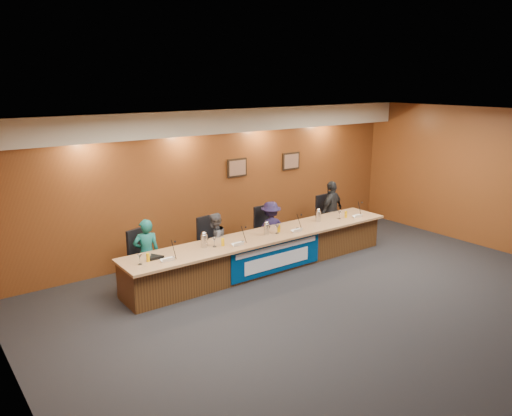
# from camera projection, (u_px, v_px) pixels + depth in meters

# --- Properties ---
(floor) EXTENTS (10.00, 10.00, 0.00)m
(floor) POSITION_uv_depth(u_px,v_px,m) (350.00, 310.00, 8.46)
(floor) COLOR black
(floor) RESTS_ON ground
(ceiling) EXTENTS (10.00, 8.00, 0.04)m
(ceiling) POSITION_uv_depth(u_px,v_px,m) (360.00, 120.00, 7.65)
(ceiling) COLOR silver
(ceiling) RESTS_ON wall_back
(wall_back) EXTENTS (10.00, 0.04, 3.20)m
(wall_back) POSITION_uv_depth(u_px,v_px,m) (222.00, 180.00, 11.17)
(wall_back) COLOR brown
(wall_back) RESTS_ON floor
(wall_left) EXTENTS (0.04, 8.00, 3.20)m
(wall_left) POSITION_uv_depth(u_px,v_px,m) (23.00, 298.00, 5.19)
(wall_left) COLOR brown
(wall_left) RESTS_ON floor
(wall_right) EXTENTS (0.04, 8.00, 3.20)m
(wall_right) POSITION_uv_depth(u_px,v_px,m) (512.00, 183.00, 10.92)
(wall_right) COLOR brown
(wall_right) RESTS_ON floor
(soffit) EXTENTS (10.00, 0.50, 0.50)m
(soffit) POSITION_uv_depth(u_px,v_px,m) (227.00, 120.00, 10.64)
(soffit) COLOR beige
(soffit) RESTS_ON wall_back
(dais_body) EXTENTS (6.00, 0.80, 0.70)m
(dais_body) POSITION_uv_depth(u_px,v_px,m) (265.00, 252.00, 10.24)
(dais_body) COLOR #4A2B13
(dais_body) RESTS_ON floor
(dais_top) EXTENTS (6.10, 0.95, 0.05)m
(dais_top) POSITION_uv_depth(u_px,v_px,m) (266.00, 236.00, 10.11)
(dais_top) COLOR #9F724A
(dais_top) RESTS_ON dais_body
(banner) EXTENTS (2.20, 0.02, 0.65)m
(banner) POSITION_uv_depth(u_px,v_px,m) (277.00, 257.00, 9.91)
(banner) COLOR navy
(banner) RESTS_ON dais_body
(banner_text_upper) EXTENTS (2.00, 0.01, 0.10)m
(banner_text_upper) POSITION_uv_depth(u_px,v_px,m) (278.00, 247.00, 9.85)
(banner_text_upper) COLOR silver
(banner_text_upper) RESTS_ON banner
(banner_text_lower) EXTENTS (1.60, 0.01, 0.28)m
(banner_text_lower) POSITION_uv_depth(u_px,v_px,m) (278.00, 261.00, 9.92)
(banner_text_lower) COLOR silver
(banner_text_lower) RESTS_ON banner
(wall_photo_left) EXTENTS (0.52, 0.04, 0.42)m
(wall_photo_left) POSITION_uv_depth(u_px,v_px,m) (237.00, 168.00, 11.32)
(wall_photo_left) COLOR black
(wall_photo_left) RESTS_ON wall_back
(wall_photo_right) EXTENTS (0.52, 0.04, 0.42)m
(wall_photo_right) POSITION_uv_depth(u_px,v_px,m) (291.00, 161.00, 12.23)
(wall_photo_right) COLOR black
(wall_photo_right) RESTS_ON wall_back
(panelist_a) EXTENTS (0.55, 0.44, 1.33)m
(panelist_a) POSITION_uv_depth(u_px,v_px,m) (147.00, 254.00, 9.26)
(panelist_a) COLOR #105550
(panelist_a) RESTS_ON floor
(panelist_b) EXTENTS (0.72, 0.66, 1.20)m
(panelist_b) POSITION_uv_depth(u_px,v_px,m) (215.00, 242.00, 10.13)
(panelist_b) COLOR #4B4B50
(panelist_b) RESTS_ON floor
(panelist_c) EXTENTS (0.88, 0.64, 1.23)m
(panelist_c) POSITION_uv_depth(u_px,v_px,m) (271.00, 229.00, 10.95)
(panelist_c) COLOR #181232
(panelist_c) RESTS_ON floor
(panelist_d) EXTENTS (0.92, 0.57, 1.46)m
(panelist_d) POSITION_uv_depth(u_px,v_px,m) (332.00, 211.00, 11.98)
(panelist_d) COLOR black
(panelist_d) RESTS_ON floor
(office_chair_a) EXTENTS (0.60, 0.60, 0.08)m
(office_chair_a) POSITION_uv_depth(u_px,v_px,m) (145.00, 261.00, 9.38)
(office_chair_a) COLOR black
(office_chair_a) RESTS_ON floor
(office_chair_b) EXTENTS (0.54, 0.54, 0.08)m
(office_chair_b) POSITION_uv_depth(u_px,v_px,m) (212.00, 246.00, 10.24)
(office_chair_b) COLOR black
(office_chair_b) RESTS_ON floor
(office_chair_c) EXTENTS (0.51, 0.51, 0.08)m
(office_chair_c) POSITION_uv_depth(u_px,v_px,m) (268.00, 234.00, 11.06)
(office_chair_c) COLOR black
(office_chair_c) RESTS_ON floor
(office_chair_d) EXTENTS (0.51, 0.51, 0.08)m
(office_chair_d) POSITION_uv_depth(u_px,v_px,m) (328.00, 220.00, 12.13)
(office_chair_d) COLOR black
(office_chair_d) RESTS_ON floor
(nameplate_a) EXTENTS (0.24, 0.08, 0.10)m
(nameplate_a) POSITION_uv_depth(u_px,v_px,m) (168.00, 259.00, 8.59)
(nameplate_a) COLOR white
(nameplate_a) RESTS_ON dais_top
(microphone_a) EXTENTS (0.07, 0.07, 0.02)m
(microphone_a) POSITION_uv_depth(u_px,v_px,m) (173.00, 257.00, 8.78)
(microphone_a) COLOR black
(microphone_a) RESTS_ON dais_top
(juice_glass_a) EXTENTS (0.06, 0.06, 0.15)m
(juice_glass_a) POSITION_uv_depth(u_px,v_px,m) (148.00, 257.00, 8.59)
(juice_glass_a) COLOR #E0A505
(juice_glass_a) RESTS_ON dais_top
(water_glass_a) EXTENTS (0.08, 0.08, 0.18)m
(water_glass_a) POSITION_uv_depth(u_px,v_px,m) (140.00, 259.00, 8.45)
(water_glass_a) COLOR silver
(water_glass_a) RESTS_ON dais_top
(nameplate_b) EXTENTS (0.24, 0.08, 0.10)m
(nameplate_b) POSITION_uv_depth(u_px,v_px,m) (239.00, 244.00, 9.40)
(nameplate_b) COLOR white
(nameplate_b) RESTS_ON dais_top
(microphone_b) EXTENTS (0.07, 0.07, 0.02)m
(microphone_b) POSITION_uv_depth(u_px,v_px,m) (243.00, 242.00, 9.62)
(microphone_b) COLOR black
(microphone_b) RESTS_ON dais_top
(juice_glass_b) EXTENTS (0.06, 0.06, 0.15)m
(juice_glass_b) POSITION_uv_depth(u_px,v_px,m) (223.00, 242.00, 9.40)
(juice_glass_b) COLOR #E0A505
(juice_glass_b) RESTS_ON dais_top
(water_glass_b) EXTENTS (0.08, 0.08, 0.18)m
(water_glass_b) POSITION_uv_depth(u_px,v_px,m) (214.00, 242.00, 9.35)
(water_glass_b) COLOR silver
(water_glass_b) RESTS_ON dais_top
(nameplate_c) EXTENTS (0.24, 0.08, 0.10)m
(nameplate_c) POSITION_uv_depth(u_px,v_px,m) (298.00, 230.00, 10.25)
(nameplate_c) COLOR white
(nameplate_c) RESTS_ON dais_top
(microphone_c) EXTENTS (0.07, 0.07, 0.02)m
(microphone_c) POSITION_uv_depth(u_px,v_px,m) (298.00, 228.00, 10.48)
(microphone_c) COLOR black
(microphone_c) RESTS_ON dais_top
(juice_glass_c) EXTENTS (0.06, 0.06, 0.15)m
(juice_glass_c) POSITION_uv_depth(u_px,v_px,m) (279.00, 229.00, 10.25)
(juice_glass_c) COLOR #E0A505
(juice_glass_c) RESTS_ON dais_top
(water_glass_c) EXTENTS (0.08, 0.08, 0.18)m
(water_glass_c) POSITION_uv_depth(u_px,v_px,m) (277.00, 229.00, 10.15)
(water_glass_c) COLOR silver
(water_glass_c) RESTS_ON dais_top
(nameplate_d) EXTENTS (0.24, 0.08, 0.10)m
(nameplate_d) POSITION_uv_depth(u_px,v_px,m) (359.00, 216.00, 11.32)
(nameplate_d) COLOR white
(nameplate_d) RESTS_ON dais_top
(microphone_d) EXTENTS (0.07, 0.07, 0.02)m
(microphone_d) POSITION_uv_depth(u_px,v_px,m) (358.00, 215.00, 11.50)
(microphone_d) COLOR black
(microphone_d) RESTS_ON dais_top
(juice_glass_d) EXTENTS (0.06, 0.06, 0.15)m
(juice_glass_d) POSITION_uv_depth(u_px,v_px,m) (346.00, 214.00, 11.31)
(juice_glass_d) COLOR #E0A505
(juice_glass_d) RESTS_ON dais_top
(water_glass_d) EXTENTS (0.08, 0.08, 0.18)m
(water_glass_d) POSITION_uv_depth(u_px,v_px,m) (339.00, 215.00, 11.22)
(water_glass_d) COLOR silver
(water_glass_d) RESTS_ON dais_top
(carafe_left) EXTENTS (0.13, 0.13, 0.24)m
(carafe_left) POSITION_uv_depth(u_px,v_px,m) (204.00, 241.00, 9.31)
(carafe_left) COLOR silver
(carafe_left) RESTS_ON dais_top
(carafe_mid) EXTENTS (0.11, 0.11, 0.22)m
(carafe_mid) POSITION_uv_depth(u_px,v_px,m) (267.00, 229.00, 10.08)
(carafe_mid) COLOR silver
(carafe_mid) RESTS_ON dais_top
(carafe_right) EXTENTS (0.12, 0.12, 0.23)m
(carafe_right) POSITION_uv_depth(u_px,v_px,m) (318.00, 216.00, 11.01)
(carafe_right) COLOR silver
(carafe_right) RESTS_ON dais_top
(speakerphone) EXTENTS (0.32, 0.32, 0.05)m
(speakerphone) POSITION_uv_depth(u_px,v_px,m) (155.00, 257.00, 8.75)
(speakerphone) COLOR black
(speakerphone) RESTS_ON dais_top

